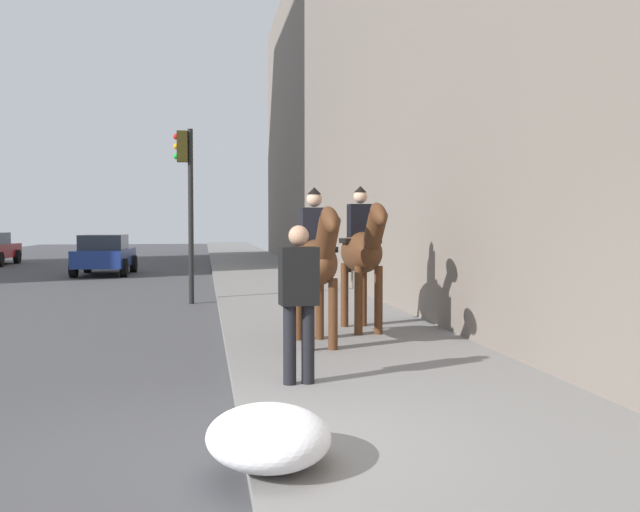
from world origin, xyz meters
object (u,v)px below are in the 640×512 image
(traffic_light_near_curb, at_px, (187,187))
(mounted_horse_near, at_px, (316,259))
(car_mid_lane, at_px, (105,254))
(pedestrian_greeting, at_px, (299,293))
(mounted_horse_far, at_px, (362,250))

(traffic_light_near_curb, bearing_deg, mounted_horse_near, -163.94)
(mounted_horse_near, xyz_separation_m, car_mid_lane, (16.54, 5.05, -0.60))
(pedestrian_greeting, bearing_deg, mounted_horse_near, -17.56)
(mounted_horse_far, bearing_deg, car_mid_lane, -161.27)
(car_mid_lane, relative_size, traffic_light_near_curb, 1.01)
(mounted_horse_far, xyz_separation_m, pedestrian_greeting, (-3.60, 1.50, -0.32))
(car_mid_lane, bearing_deg, mounted_horse_far, -156.58)
(car_mid_lane, distance_m, traffic_light_near_curb, 10.51)
(pedestrian_greeting, bearing_deg, car_mid_lane, 9.09)
(mounted_horse_far, bearing_deg, mounted_horse_near, -39.85)
(pedestrian_greeting, distance_m, traffic_light_near_curb, 9.29)
(mounted_horse_far, height_order, traffic_light_near_curb, traffic_light_near_curb)
(mounted_horse_near, height_order, pedestrian_greeting, mounted_horse_near)
(mounted_horse_near, xyz_separation_m, traffic_light_near_curb, (6.69, 1.93, 1.32))
(mounted_horse_far, xyz_separation_m, car_mid_lane, (15.30, 5.99, -0.68))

